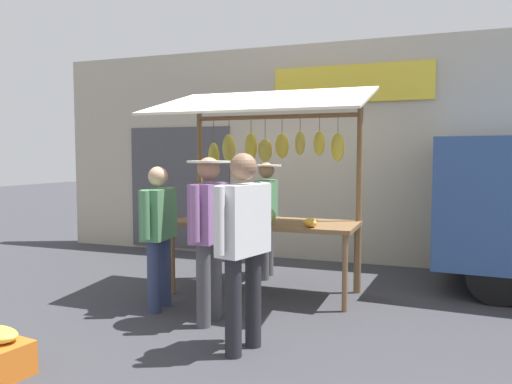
# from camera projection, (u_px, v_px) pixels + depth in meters

# --- Properties ---
(ground_plane) EXTENTS (40.00, 40.00, 0.00)m
(ground_plane) POSITION_uv_depth(u_px,v_px,m) (264.00, 293.00, 6.06)
(ground_plane) COLOR #38383D
(street_backdrop) EXTENTS (9.00, 0.30, 3.40)m
(street_backdrop) POSITION_uv_depth(u_px,v_px,m) (307.00, 153.00, 8.01)
(street_backdrop) COLOR #B2A893
(street_backdrop) RESTS_ON ground
(market_stall) EXTENTS (2.50, 1.46, 2.50)m
(market_stall) POSITION_uv_depth(u_px,v_px,m) (265.00, 164.00, 6.01)
(market_stall) COLOR brown
(market_stall) RESTS_ON ground
(vendor_with_sunhat) EXTENTS (0.41, 0.68, 1.57)m
(vendor_with_sunhat) POSITION_uv_depth(u_px,v_px,m) (266.00, 211.00, 6.78)
(vendor_with_sunhat) COLOR #4C4C51
(vendor_with_sunhat) RESTS_ON ground
(shopper_with_ponytail) EXTENTS (0.35, 0.69, 1.69)m
(shopper_with_ponytail) POSITION_uv_depth(u_px,v_px,m) (243.00, 237.00, 4.19)
(shopper_with_ponytail) COLOR #232328
(shopper_with_ponytail) RESTS_ON ground
(shopper_in_grey_tee) EXTENTS (0.43, 0.70, 1.65)m
(shopper_in_grey_tee) POSITION_uv_depth(u_px,v_px,m) (209.00, 226.00, 4.92)
(shopper_in_grey_tee) COLOR #4C4C51
(shopper_in_grey_tee) RESTS_ON ground
(shopper_with_shopping_bag) EXTENTS (0.25, 0.67, 1.55)m
(shopper_with_shopping_bag) POSITION_uv_depth(u_px,v_px,m) (159.00, 228.00, 5.38)
(shopper_with_shopping_bag) COLOR navy
(shopper_with_shopping_bag) RESTS_ON ground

